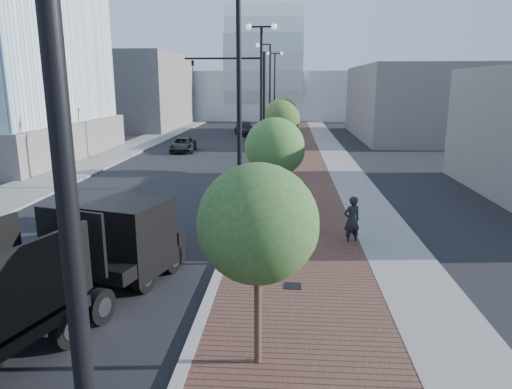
{
  "coord_description": "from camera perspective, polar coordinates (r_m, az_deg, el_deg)",
  "views": [
    {
      "loc": [
        2.21,
        -5.21,
        6.1
      ],
      "look_at": [
        1.0,
        12.0,
        2.0
      ],
      "focal_mm": 32.96,
      "sensor_mm": 36.0,
      "label": 1
    }
  ],
  "objects": [
    {
      "name": "dump_truck",
      "position": [
        12.89,
        -23.8,
        -9.98
      ],
      "size": [
        5.78,
        13.35,
        2.95
      ],
      "rotation": [
        0.0,
        0.0,
        -0.29
      ],
      "color": "black",
      "rests_on": "ground"
    },
    {
      "name": "streetlight_0",
      "position": [
        3.81,
        -21.37,
        -7.26
      ],
      "size": [
        1.72,
        0.56,
        9.28
      ],
      "color": "black",
      "rests_on": "ground"
    },
    {
      "name": "utility_cover_2",
      "position": [
        24.94,
        4.34,
        -0.52
      ],
      "size": [
        0.5,
        0.5,
        0.02
      ],
      "primitive_type": "cube",
      "color": "black",
      "rests_on": "sidewalk"
    },
    {
      "name": "pedestrian",
      "position": [
        18.47,
        11.55,
        -3.09
      ],
      "size": [
        0.82,
        0.7,
        1.91
      ],
      "primitive_type": "imported",
      "rotation": [
        0.0,
        0.0,
        3.55
      ],
      "color": "black",
      "rests_on": "ground"
    },
    {
      "name": "west_sidewalk",
      "position": [
        48.08,
        -14.53,
        5.73
      ],
      "size": [
        4.0,
        140.0,
        0.12
      ],
      "primitive_type": "cube",
      "color": "slate",
      "rests_on": "ground"
    },
    {
      "name": "tree_0",
      "position": [
        9.67,
        0.51,
        -3.56
      ],
      "size": [
        2.54,
        2.52,
        4.56
      ],
      "color": "#382619",
      "rests_on": "ground"
    },
    {
      "name": "tree_2",
      "position": [
        32.34,
        3.04,
        8.99
      ],
      "size": [
        2.68,
        2.68,
        5.0
      ],
      "color": "#382619",
      "rests_on": "ground"
    },
    {
      "name": "streetlight_2",
      "position": [
        27.29,
        0.64,
        10.68
      ],
      "size": [
        1.72,
        0.56,
        9.28
      ],
      "color": "black",
      "rests_on": "ground"
    },
    {
      "name": "white_sedan",
      "position": [
        18.52,
        -16.69,
        -4.1
      ],
      "size": [
        2.25,
        4.57,
        1.44
      ],
      "primitive_type": "imported",
      "rotation": [
        0.0,
        0.0,
        -0.17
      ],
      "color": "white",
      "rests_on": "ground"
    },
    {
      "name": "dark_car_far",
      "position": [
        56.98,
        -1.34,
        7.98
      ],
      "size": [
        3.28,
        5.46,
        1.48
      ],
      "primitive_type": "imported",
      "rotation": [
        0.0,
        0.0,
        0.25
      ],
      "color": "black",
      "rests_on": "ground"
    },
    {
      "name": "traffic_mast",
      "position": [
        30.34,
        -0.75,
        11.26
      ],
      "size": [
        5.09,
        0.2,
        8.0
      ],
      "color": "black",
      "rests_on": "ground"
    },
    {
      "name": "tree_1",
      "position": [
        20.43,
        2.41,
        5.7
      ],
      "size": [
        2.6,
        2.59,
        4.69
      ],
      "color": "#382619",
      "rests_on": "ground"
    },
    {
      "name": "convention_center",
      "position": [
        90.31,
        1.38,
        13.31
      ],
      "size": [
        50.0,
        30.0,
        50.0
      ],
      "color": "#B4BCBF",
      "rests_on": "ground"
    },
    {
      "name": "sidewalk",
      "position": [
        45.63,
        5.63,
        5.7
      ],
      "size": [
        7.0,
        140.0,
        0.12
      ],
      "primitive_type": "cube",
      "color": "#4C2D23",
      "rests_on": "ground"
    },
    {
      "name": "curb",
      "position": [
        45.67,
        1.21,
        5.78
      ],
      "size": [
        0.3,
        140.0,
        0.14
      ],
      "primitive_type": "cube",
      "color": "gray",
      "rests_on": "ground"
    },
    {
      "name": "tree_3",
      "position": [
        44.32,
        3.33,
        9.91
      ],
      "size": [
        2.72,
        2.72,
        4.81
      ],
      "color": "#382619",
      "rests_on": "ground"
    },
    {
      "name": "concrete_strip",
      "position": [
        45.79,
        9.02,
        5.64
      ],
      "size": [
        2.4,
        140.0,
        0.13
      ],
      "primitive_type": "cube",
      "color": "slate",
      "rests_on": "ground"
    },
    {
      "name": "streetlight_1",
      "position": [
        15.41,
        -2.44,
        6.8
      ],
      "size": [
        1.44,
        0.56,
        9.21
      ],
      "color": "black",
      "rests_on": "ground"
    },
    {
      "name": "commercial_block_ne",
      "position": [
        56.95,
        18.35,
        10.6
      ],
      "size": [
        12.0,
        22.0,
        8.0
      ],
      "primitive_type": "cube",
      "color": "#645D5A",
      "rests_on": "ground"
    },
    {
      "name": "utility_cover_1",
      "position": [
        14.5,
        4.5,
        -10.99
      ],
      "size": [
        0.5,
        0.5,
        0.02
      ],
      "primitive_type": "cube",
      "color": "black",
      "rests_on": "sidewalk"
    },
    {
      "name": "dark_car_mid",
      "position": [
        43.44,
        -8.85,
        5.98
      ],
      "size": [
        2.51,
        4.69,
        1.25
      ],
      "primitive_type": "imported",
      "rotation": [
        0.0,
        0.0,
        0.1
      ],
      "color": "black",
      "rests_on": "ground"
    },
    {
      "name": "streetlight_3",
      "position": [
        39.29,
        1.53,
        10.81
      ],
      "size": [
        1.44,
        0.56,
        9.21
      ],
      "color": "black",
      "rests_on": "ground"
    },
    {
      "name": "commercial_block_nw",
      "position": [
        68.9,
        -15.13,
        12.01
      ],
      "size": [
        14.0,
        20.0,
        10.0
      ],
      "primitive_type": "cube",
      "color": "#5F5956",
      "rests_on": "ground"
    },
    {
      "name": "streetlight_4",
      "position": [
        51.25,
        2.26,
        11.93
      ],
      "size": [
        1.72,
        0.56,
        9.28
      ],
      "color": "black",
      "rests_on": "ground"
    }
  ]
}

